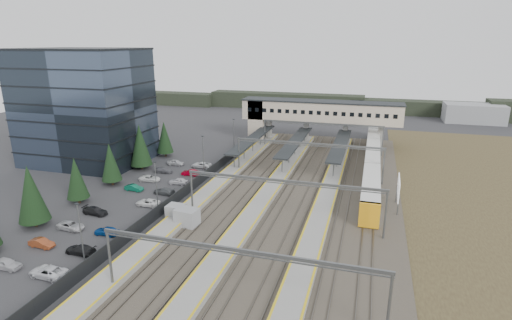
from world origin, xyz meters
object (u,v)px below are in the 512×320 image
(billboard, at_px, (398,189))
(relay_cabin_far, at_px, (176,212))
(relay_cabin_near, at_px, (187,218))
(office_building, at_px, (85,107))
(train, at_px, (372,158))
(footbridge, at_px, (309,113))

(billboard, bearing_deg, relay_cabin_far, -157.26)
(relay_cabin_near, bearing_deg, billboard, 26.94)
(relay_cabin_near, height_order, relay_cabin_far, relay_cabin_near)
(relay_cabin_near, relative_size, relay_cabin_far, 1.31)
(office_building, height_order, billboard, office_building)
(office_building, xyz_separation_m, train, (60.00, 12.60, -10.11))
(footbridge, relative_size, train, 0.66)
(relay_cabin_far, height_order, train, train)
(footbridge, bearing_deg, train, -46.87)
(relay_cabin_far, height_order, footbridge, footbridge)
(footbridge, bearing_deg, relay_cabin_far, -102.25)
(train, xyz_separation_m, billboard, (4.12, -21.54, 1.43))
(office_building, height_order, relay_cabin_far, office_building)
(billboard, bearing_deg, office_building, 172.06)
(office_building, distance_m, billboard, 65.32)
(relay_cabin_far, relative_size, billboard, 0.43)
(office_building, relative_size, relay_cabin_far, 9.27)
(train, bearing_deg, relay_cabin_far, -128.42)
(relay_cabin_far, relative_size, train, 0.04)
(relay_cabin_near, xyz_separation_m, train, (25.09, 36.38, 0.76))
(office_building, relative_size, billboard, 3.97)
(office_building, relative_size, relay_cabin_near, 7.07)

